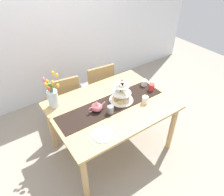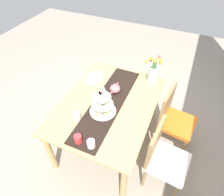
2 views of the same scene
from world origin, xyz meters
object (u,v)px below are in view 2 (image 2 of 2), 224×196
Objects in this scene: tiered_cake_stand at (102,106)px; mug_grey at (102,92)px; tulip_vase at (153,73)px; cream_jug at (91,144)px; chair_left at (173,117)px; fork_left at (99,72)px; dinner_plate_left at (94,78)px; mug_orange at (78,139)px; dining_table at (108,109)px; chair_right at (163,156)px; mug_white_text at (77,116)px; teapot at (115,88)px; knife_left at (89,84)px.

mug_grey is (-0.25, -0.12, -0.04)m from tiered_cake_stand.
cream_jug is (1.19, -0.28, -0.11)m from tulip_vase.
chair_left reaches higher than fork_left.
dinner_plate_left is (0.23, -0.74, -0.15)m from tulip_vase.
tiered_cake_stand reaches higher than mug_orange.
mug_grey is (0.22, -0.89, 0.32)m from chair_left.
chair_right is at bearing 70.60° from dining_table.
mug_white_text is 0.30m from mug_orange.
mug_orange is (0.97, 0.32, 0.04)m from dinner_plate_left.
chair_left is at bearing 138.93° from mug_orange.
chair_left is 6.07× the size of fork_left.
teapot is 0.56× the size of tulip_vase.
dinner_plate_left is (-0.62, -1.13, 0.27)m from chair_right.
chair_left is 9.58× the size of mug_grey.
teapot is 1.59× the size of fork_left.
chair_left is 1.27m from mug_orange.
tulip_vase is at bearing 160.67° from mug_orange.
mug_grey is 0.46m from mug_white_text.
chair_right is 0.81m from cream_jug.
chair_left reaches higher than teapot.
mug_orange reaches higher than dining_table.
tulip_vase reaches higher than dining_table.
chair_left is 1.16m from dinner_plate_left.
tiered_cake_stand is at bearing -0.47° from dining_table.
knife_left is at bearing 0.00° from fork_left.
dinner_plate_left is (-0.96, -0.46, -0.04)m from cream_jug.
fork_left is 0.29m from knife_left.
dining_table is 1.60× the size of chair_left.
mug_grey is at bearing -153.90° from tiered_cake_stand.
mug_grey is (0.40, 0.24, 0.05)m from fork_left.
tulip_vase is 1.85× the size of dinner_plate_left.
chair_left is 0.97m from mug_grey.
fork_left is at bearing -83.77° from tulip_vase.
mug_orange reaches higher than cream_jug.
teapot is at bearing 51.38° from fork_left.
knife_left is 0.27m from mug_grey.
dining_table is 0.44m from mug_white_text.
knife_left is at bearing -114.80° from mug_grey.
cream_jug is at bearing 29.29° from knife_left.
cream_jug is 0.73m from mug_grey.
dinner_plate_left is at bearing -111.90° from teapot.
dining_table is 6.11× the size of teapot.
dining_table is at bearing 45.76° from dinner_plate_left.
dining_table is at bearing -171.36° from cream_jug.
chair_left is (-0.32, 0.76, -0.16)m from dining_table.
chair_right is at bearing 55.70° from fork_left.
fork_left reaches higher than dining_table.
teapot is (0.11, -0.76, 0.32)m from chair_left.
tulip_vase is (-0.85, -0.39, 0.41)m from chair_right.
tulip_vase is (-0.73, 0.37, 0.06)m from tiered_cake_stand.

